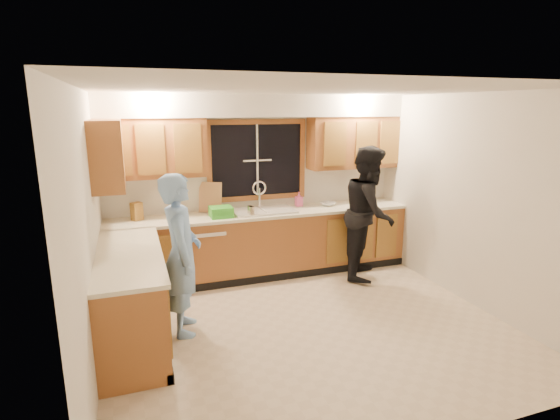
{
  "coord_description": "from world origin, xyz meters",
  "views": [
    {
      "loc": [
        -1.72,
        -4.03,
        2.33
      ],
      "look_at": [
        -0.09,
        0.65,
        1.16
      ],
      "focal_mm": 28.0,
      "sensor_mm": 36.0,
      "label": 1
    }
  ],
  "objects_px": {
    "sink": "(264,215)",
    "stove": "(132,323)",
    "man": "(181,255)",
    "soap_bottle": "(299,199)",
    "dish_crate": "(221,212)",
    "knife_block": "(137,211)",
    "woman": "(369,213)",
    "bowl": "(328,204)",
    "dishwasher": "(204,253)"
  },
  "relations": [
    {
      "from": "man",
      "to": "dish_crate",
      "type": "height_order",
      "value": "man"
    },
    {
      "from": "soap_bottle",
      "to": "bowl",
      "type": "distance_m",
      "value": 0.44
    },
    {
      "from": "knife_block",
      "to": "bowl",
      "type": "xyz_separation_m",
      "value": [
        2.67,
        -0.04,
        -0.09
      ]
    },
    {
      "from": "dishwasher",
      "to": "soap_bottle",
      "type": "xyz_separation_m",
      "value": [
        1.44,
        0.18,
        0.62
      ]
    },
    {
      "from": "stove",
      "to": "man",
      "type": "bearing_deg",
      "value": 47.01
    },
    {
      "from": "dishwasher",
      "to": "knife_block",
      "type": "height_order",
      "value": "knife_block"
    },
    {
      "from": "dishwasher",
      "to": "woman",
      "type": "bearing_deg",
      "value": -13.02
    },
    {
      "from": "dishwasher",
      "to": "knife_block",
      "type": "bearing_deg",
      "value": 172.82
    },
    {
      "from": "dishwasher",
      "to": "woman",
      "type": "height_order",
      "value": "woman"
    },
    {
      "from": "man",
      "to": "bowl",
      "type": "height_order",
      "value": "man"
    },
    {
      "from": "soap_bottle",
      "to": "man",
      "type": "bearing_deg",
      "value": -142.65
    },
    {
      "from": "sink",
      "to": "knife_block",
      "type": "relative_size",
      "value": 3.73
    },
    {
      "from": "sink",
      "to": "woman",
      "type": "height_order",
      "value": "woman"
    },
    {
      "from": "dishwasher",
      "to": "soap_bottle",
      "type": "bearing_deg",
      "value": 7.0
    },
    {
      "from": "woman",
      "to": "knife_block",
      "type": "xyz_separation_m",
      "value": [
        -3.03,
        0.61,
        0.12
      ]
    },
    {
      "from": "man",
      "to": "stove",
      "type": "bearing_deg",
      "value": 143.09
    },
    {
      "from": "man",
      "to": "knife_block",
      "type": "relative_size",
      "value": 7.36
    },
    {
      "from": "dish_crate",
      "to": "soap_bottle",
      "type": "height_order",
      "value": "soap_bottle"
    },
    {
      "from": "sink",
      "to": "woman",
      "type": "distance_m",
      "value": 1.46
    },
    {
      "from": "dish_crate",
      "to": "dishwasher",
      "type": "bearing_deg",
      "value": 159.2
    },
    {
      "from": "sink",
      "to": "man",
      "type": "relative_size",
      "value": 0.51
    },
    {
      "from": "sink",
      "to": "woman",
      "type": "bearing_deg",
      "value": -21.13
    },
    {
      "from": "stove",
      "to": "bowl",
      "type": "bearing_deg",
      "value": 33.72
    },
    {
      "from": "dishwasher",
      "to": "soap_bottle",
      "type": "height_order",
      "value": "soap_bottle"
    },
    {
      "from": "man",
      "to": "sink",
      "type": "bearing_deg",
      "value": -39.22
    },
    {
      "from": "woman",
      "to": "soap_bottle",
      "type": "relative_size",
      "value": 8.72
    },
    {
      "from": "stove",
      "to": "man",
      "type": "relative_size",
      "value": 0.53
    },
    {
      "from": "soap_bottle",
      "to": "bowl",
      "type": "xyz_separation_m",
      "value": [
        0.42,
        -0.11,
        -0.08
      ]
    },
    {
      "from": "knife_block",
      "to": "dish_crate",
      "type": "height_order",
      "value": "knife_block"
    },
    {
      "from": "soap_bottle",
      "to": "sink",
      "type": "bearing_deg",
      "value": -164.65
    },
    {
      "from": "dish_crate",
      "to": "sink",
      "type": "bearing_deg",
      "value": 9.48
    },
    {
      "from": "dish_crate",
      "to": "soap_bottle",
      "type": "bearing_deg",
      "value": 12.39
    },
    {
      "from": "dishwasher",
      "to": "woman",
      "type": "relative_size",
      "value": 0.45
    },
    {
      "from": "dishwasher",
      "to": "soap_bottle",
      "type": "distance_m",
      "value": 1.58
    },
    {
      "from": "man",
      "to": "knife_block",
      "type": "distance_m",
      "value": 1.42
    },
    {
      "from": "knife_block",
      "to": "bowl",
      "type": "distance_m",
      "value": 2.68
    },
    {
      "from": "sink",
      "to": "man",
      "type": "distance_m",
      "value": 1.8
    },
    {
      "from": "knife_block",
      "to": "woman",
      "type": "bearing_deg",
      "value": -44.33
    },
    {
      "from": "knife_block",
      "to": "bowl",
      "type": "height_order",
      "value": "knife_block"
    },
    {
      "from": "sink",
      "to": "stove",
      "type": "xyz_separation_m",
      "value": [
        -1.8,
        -1.82,
        -0.41
      ]
    },
    {
      "from": "dishwasher",
      "to": "bowl",
      "type": "relative_size",
      "value": 3.83
    },
    {
      "from": "man",
      "to": "dish_crate",
      "type": "bearing_deg",
      "value": -23.53
    },
    {
      "from": "stove",
      "to": "woman",
      "type": "bearing_deg",
      "value": 22.33
    },
    {
      "from": "man",
      "to": "bowl",
      "type": "relative_size",
      "value": 7.94
    },
    {
      "from": "man",
      "to": "bowl",
      "type": "distance_m",
      "value": 2.64
    },
    {
      "from": "man",
      "to": "soap_bottle",
      "type": "xyz_separation_m",
      "value": [
        1.87,
        1.43,
        0.18
      ]
    },
    {
      "from": "stove",
      "to": "woman",
      "type": "distance_m",
      "value": 3.45
    },
    {
      "from": "stove",
      "to": "soap_bottle",
      "type": "distance_m",
      "value": 3.16
    },
    {
      "from": "stove",
      "to": "bowl",
      "type": "xyz_separation_m",
      "value": [
        2.81,
        1.87,
        0.5
      ]
    },
    {
      "from": "soap_bottle",
      "to": "knife_block",
      "type": "bearing_deg",
      "value": -178.12
    }
  ]
}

